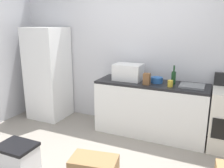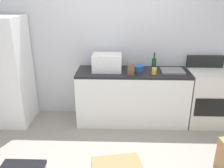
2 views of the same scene
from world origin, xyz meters
name	(u,v)px [view 2 (image 2 of 2)]	position (x,y,z in m)	size (l,w,h in m)	color
ground_plane	(112,167)	(0.00, 0.00, 0.00)	(6.00, 6.00, 0.00)	gray
wall_back	(115,42)	(0.00, 1.55, 1.30)	(5.00, 0.10, 2.60)	silver
kitchen_counter	(132,97)	(0.30, 1.20, 0.45)	(1.80, 0.60, 0.90)	white
refrigerator	(6,72)	(-1.75, 1.15, 0.88)	(0.68, 0.66, 1.76)	white
stove_oven	(205,97)	(1.52, 1.21, 0.47)	(0.60, 0.61, 1.10)	silver
microwave	(107,63)	(-0.11, 1.22, 1.04)	(0.46, 0.34, 0.27)	white
sink_basin	(172,71)	(0.93, 1.19, 0.92)	(0.36, 0.32, 0.03)	slate
wine_bottle	(154,64)	(0.64, 1.24, 1.01)	(0.07, 0.07, 0.30)	#193F1E
coffee_mug	(154,71)	(0.62, 1.06, 0.95)	(0.08, 0.08, 0.10)	gold
knife_block	(131,69)	(0.26, 1.04, 0.99)	(0.10, 0.10, 0.18)	brown
mixing_bowl	(138,68)	(0.38, 1.22, 0.95)	(0.19, 0.19, 0.09)	#2659A5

